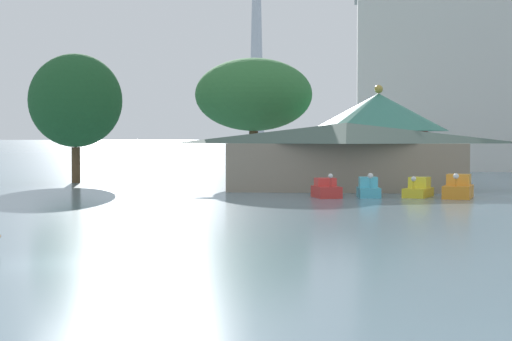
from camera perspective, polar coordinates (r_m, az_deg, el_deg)
ground_plane at (r=28.42m, az=-11.39°, el=-5.66°), size 2000.00×2000.00×0.00m
pedal_boat_red at (r=57.55m, az=4.39°, el=-1.19°), size 2.05×2.64×1.55m
pedal_boat_cyan at (r=58.21m, az=7.01°, el=-1.16°), size 1.54×2.39×1.56m
pedal_boat_yellow at (r=58.72m, az=10.06°, el=-1.16°), size 2.16×2.89×1.36m
pedal_boat_orange at (r=58.28m, az=12.45°, el=-1.11°), size 2.25×3.28×1.59m
boathouse at (r=65.23m, az=5.64°, el=0.97°), size 17.75×7.03×4.80m
green_roof_pavilion at (r=75.32m, az=7.62°, el=2.47°), size 11.33×11.33×8.02m
shoreline_tree_tall_left at (r=76.98m, az=-11.16°, el=4.28°), size 7.67×7.67×10.63m
shoreline_tree_mid at (r=78.09m, az=-0.15°, el=4.73°), size 9.96×9.96×10.48m
background_building_block at (r=111.49m, az=15.53°, el=5.68°), size 36.28×18.84×21.73m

